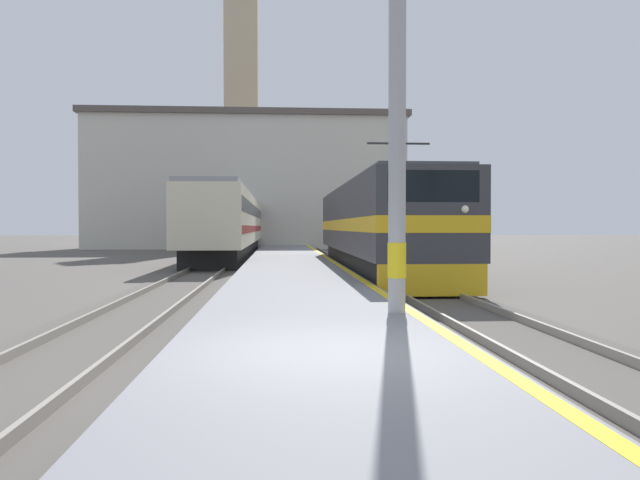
# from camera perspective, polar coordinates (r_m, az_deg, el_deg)

# --- Properties ---
(ground_plane) EXTENTS (200.00, 200.00, 0.00)m
(ground_plane) POSITION_cam_1_polar(r_m,az_deg,el_deg) (37.32, -2.97, -1.60)
(ground_plane) COLOR #514C47
(platform) EXTENTS (3.83, 140.00, 0.36)m
(platform) POSITION_cam_1_polar(r_m,az_deg,el_deg) (32.32, -2.85, -1.72)
(platform) COLOR slate
(platform) RESTS_ON ground
(rail_track_near) EXTENTS (2.83, 140.00, 0.16)m
(rail_track_near) POSITION_cam_1_polar(r_m,az_deg,el_deg) (32.55, 3.01, -1.96)
(rail_track_near) COLOR #514C47
(rail_track_near) RESTS_ON ground
(rail_track_far) EXTENTS (2.83, 140.00, 0.16)m
(rail_track_far) POSITION_cam_1_polar(r_m,az_deg,el_deg) (32.45, -8.98, -1.98)
(rail_track_far) COLOR #514C47
(rail_track_far) RESTS_ON ground
(locomotive_train) EXTENTS (2.92, 18.59, 4.54)m
(locomotive_train) POSITION_cam_1_polar(r_m,az_deg,el_deg) (24.79, 5.15, 1.21)
(locomotive_train) COLOR black
(locomotive_train) RESTS_ON ground
(passenger_train) EXTENTS (2.92, 52.47, 3.81)m
(passenger_train) POSITION_cam_1_polar(r_m,az_deg,el_deg) (50.98, -7.09, 1.46)
(passenger_train) COLOR black
(passenger_train) RESTS_ON ground
(catenary_mast) EXTENTS (2.15, 0.32, 8.25)m
(catenary_mast) POSITION_cam_1_polar(r_m,az_deg,el_deg) (10.99, 7.32, 14.69)
(catenary_mast) COLOR #9E9EA3
(catenary_mast) RESTS_ON platform
(clock_tower) EXTENTS (4.08, 4.08, 30.45)m
(clock_tower) POSITION_cam_1_polar(r_m,az_deg,el_deg) (64.04, -7.18, 13.94)
(clock_tower) COLOR tan
(clock_tower) RESTS_ON ground
(station_building) EXTENTS (27.02, 8.53, 11.44)m
(station_building) POSITION_cam_1_polar(r_m,az_deg,el_deg) (54.82, -6.59, 5.30)
(station_building) COLOR beige
(station_building) RESTS_ON ground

